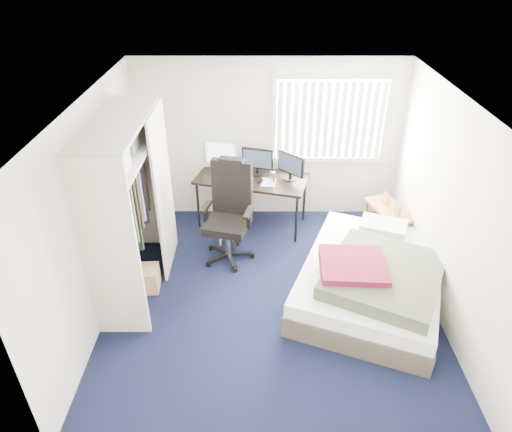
{
  "coord_description": "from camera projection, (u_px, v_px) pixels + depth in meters",
  "views": [
    {
      "loc": [
        -0.18,
        -4.41,
        3.91
      ],
      "look_at": [
        -0.19,
        0.4,
        0.95
      ],
      "focal_mm": 32.0,
      "sensor_mm": 36.0,
      "label": 1
    }
  ],
  "objects": [
    {
      "name": "closet",
      "position": [
        129.0,
        193.0,
        5.33
      ],
      "size": [
        0.64,
        1.84,
        2.22
      ],
      "color": "beige",
      "rests_on": "ground"
    },
    {
      "name": "bed",
      "position": [
        372.0,
        278.0,
        5.64
      ],
      "size": [
        2.31,
        2.62,
        0.71
      ],
      "color": "#474033",
      "rests_on": "ground"
    },
    {
      "name": "desk",
      "position": [
        252.0,
        176.0,
        6.86
      ],
      "size": [
        1.79,
        1.18,
        1.27
      ],
      "color": "black",
      "rests_on": "ground"
    },
    {
      "name": "pine_box",
      "position": [
        142.0,
        279.0,
        5.86
      ],
      "size": [
        0.44,
        0.34,
        0.31
      ],
      "primitive_type": "cube",
      "rotation": [
        0.0,
        0.0,
        0.07
      ],
      "color": "tan",
      "rests_on": "ground"
    },
    {
      "name": "ground",
      "position": [
        271.0,
        296.0,
        5.8
      ],
      "size": [
        4.2,
        4.2,
        0.0
      ],
      "primitive_type": "plane",
      "color": "black",
      "rests_on": "ground"
    },
    {
      "name": "window_assembly",
      "position": [
        330.0,
        120.0,
        6.7
      ],
      "size": [
        1.72,
        0.09,
        1.32
      ],
      "color": "white",
      "rests_on": "ground"
    },
    {
      "name": "room_shell",
      "position": [
        273.0,
        192.0,
        5.01
      ],
      "size": [
        4.2,
        4.2,
        4.2
      ],
      "color": "silver",
      "rests_on": "ground"
    },
    {
      "name": "nightstand",
      "position": [
        389.0,
        212.0,
        6.62
      ],
      "size": [
        0.63,
        0.89,
        0.73
      ],
      "color": "brown",
      "rests_on": "ground"
    },
    {
      "name": "footstool",
      "position": [
        227.0,
        233.0,
        6.74
      ],
      "size": [
        0.27,
        0.22,
        0.22
      ],
      "color": "white",
      "rests_on": "ground"
    },
    {
      "name": "office_chair",
      "position": [
        230.0,
        222.0,
        6.29
      ],
      "size": [
        0.82,
        0.82,
        1.43
      ],
      "color": "black",
      "rests_on": "ground"
    }
  ]
}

